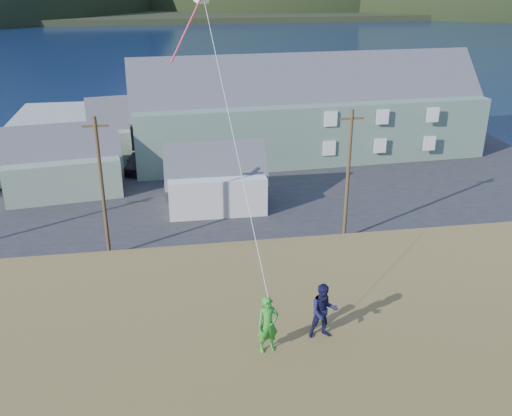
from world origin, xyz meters
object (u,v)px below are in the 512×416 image
Objects in this scene: shed_white at (215,179)px; kite_flyer_navy at (324,311)px; wharf at (122,115)px; lodge at (307,110)px; shed_palegreen_far at (146,129)px; shed_palegreen_near at (63,163)px; kite_flyer_green at (268,325)px.

kite_flyer_navy reaches higher than shed_white.
lodge is (19.47, -18.66, 4.25)m from wharf.
wharf is 60.39m from kite_flyer_navy.
shed_palegreen_far is (-5.53, 14.36, 0.44)m from shed_white.
wharf is at bearing 74.91° from shed_palegreen_near.
wharf is at bearing 106.71° from shed_white.
kite_flyer_navy reaches higher than kite_flyer_green.
wharf is 60.52m from kite_flyer_green.
shed_white is at bearing 93.00° from kite_flyer_navy.
kite_flyer_green is at bearing -165.93° from kite_flyer_navy.
kite_flyer_navy is at bearing 1.16° from kite_flyer_green.
kite_flyer_green is at bearing -82.42° from wharf.
shed_palegreen_far is at bearing 45.11° from shed_palegreen_near.
lodge is at bearing 50.55° from shed_white.
wharf is at bearing 133.37° from lodge.
shed_palegreen_near is 5.73× the size of kite_flyer_green.
kite_flyer_green is at bearing -93.07° from shed_palegreen_far.
shed_white is 28.56m from kite_flyer_navy.
kite_flyer_green is (4.45, -42.75, 5.22)m from shed_palegreen_far.
kite_flyer_navy is at bearing -76.28° from shed_palegreen_near.
kite_flyer_navy is (6.25, -42.35, 5.23)m from shed_palegreen_far.
shed_palegreen_near reaches higher than shed_white.
shed_palegreen_near is (-3.35, -25.73, 2.19)m from wharf.
shed_palegreen_far is at bearing 84.57° from kite_flyer_green.
kite_flyer_green is at bearing -79.22° from shed_palegreen_near.
shed_palegreen_near is at bearing 97.07° from kite_flyer_green.
kite_flyer_navy is (1.80, 0.40, 0.01)m from kite_flyer_green.
lodge is at bearing 62.83° from kite_flyer_green.
wharf is 32.46m from shed_white.
shed_palegreen_near is 1.29× the size of shed_white.
shed_palegreen_far reaches higher than shed_white.
shed_palegreen_near is at bearing 112.92° from kite_flyer_navy.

